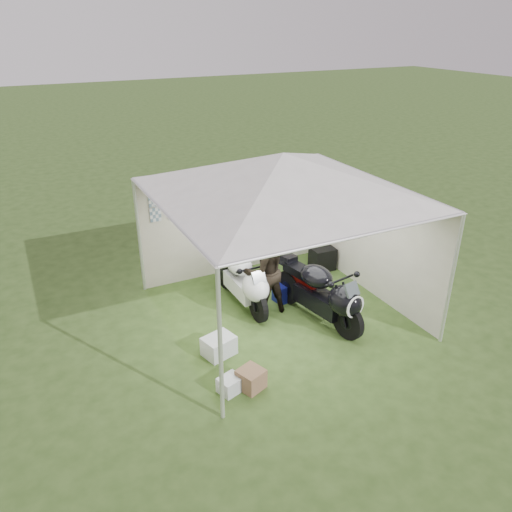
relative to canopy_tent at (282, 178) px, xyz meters
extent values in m
plane|color=#2F471A|center=(0.00, -0.03, -2.58)|extent=(80.00, 80.00, 0.00)
cylinder|color=silver|center=(-2.00, -2.03, -1.43)|extent=(0.06, 0.06, 2.30)
cylinder|color=silver|center=(2.00, -2.03, -1.43)|extent=(0.06, 0.06, 2.30)
cylinder|color=silver|center=(-2.00, 1.97, -1.43)|extent=(0.06, 0.06, 2.30)
cylinder|color=silver|center=(2.00, 1.97, -1.43)|extent=(0.06, 0.06, 2.30)
cube|color=beige|center=(0.00, 1.97, -1.43)|extent=(4.00, 0.02, 2.30)
cube|color=beige|center=(-2.00, -0.03, -1.43)|extent=(0.02, 4.00, 2.30)
cube|color=beige|center=(2.00, -0.03, -1.43)|extent=(0.02, 4.00, 2.30)
pyramid|color=white|center=(0.00, -0.03, 0.07)|extent=(5.66, 5.66, 0.70)
cube|color=#99A5B7|center=(-1.65, 1.95, -0.73)|extent=(0.22, 0.02, 0.28)
cube|color=#99A5B7|center=(-1.30, 1.95, -0.73)|extent=(0.22, 0.02, 0.28)
cube|color=#99A5B7|center=(-0.95, 1.95, -0.73)|extent=(0.22, 0.01, 0.28)
cube|color=#99A5B7|center=(-0.60, 1.95, -0.73)|extent=(0.22, 0.01, 0.28)
cube|color=#99A5B7|center=(-1.65, 1.95, -1.03)|extent=(0.22, 0.02, 0.28)
cube|color=#99A5B7|center=(-1.30, 1.95, -1.03)|extent=(0.22, 0.01, 0.28)
cube|color=#99A5B7|center=(-0.95, 1.95, -1.03)|extent=(0.22, 0.02, 0.28)
cube|color=#99A5B7|center=(-0.60, 1.95, -1.03)|extent=(0.22, 0.01, 0.28)
cylinder|color=#D8590C|center=(0.20, 1.94, -0.63)|extent=(3.20, 0.02, 0.02)
cylinder|color=black|center=(-0.48, -0.09, -2.27)|extent=(0.11, 0.61, 0.61)
cylinder|color=black|center=(-0.49, 1.33, -2.27)|extent=(0.16, 0.61, 0.61)
cube|color=silver|center=(-0.48, 0.57, -2.19)|extent=(0.36, 0.97, 0.30)
ellipsoid|color=silver|center=(-0.48, 0.01, -1.95)|extent=(0.46, 0.61, 0.51)
ellipsoid|color=silver|center=(-0.48, 0.67, -1.78)|extent=(0.45, 0.63, 0.36)
cube|color=black|center=(-0.49, 1.08, -1.84)|extent=(0.27, 0.61, 0.14)
cube|color=silver|center=(-0.49, 1.41, -1.76)|extent=(0.23, 0.31, 0.18)
cube|color=black|center=(-0.49, 0.98, -2.02)|extent=(0.11, 0.56, 0.10)
cube|color=#3F474C|center=(-0.48, -0.11, -1.68)|extent=(0.25, 0.15, 0.21)
cylinder|color=black|center=(0.64, -1.25, -2.25)|extent=(0.22, 0.66, 0.65)
cylinder|color=black|center=(0.36, 0.24, -2.25)|extent=(0.28, 0.67, 0.65)
cube|color=black|center=(0.51, -0.55, -2.16)|extent=(0.55, 1.08, 0.32)
ellipsoid|color=black|center=(0.62, -1.14, -1.91)|extent=(0.59, 0.73, 0.54)
ellipsoid|color=black|center=(0.49, -0.45, -1.73)|extent=(0.59, 0.74, 0.38)
cube|color=black|center=(0.41, -0.02, -1.80)|extent=(0.39, 0.69, 0.15)
cube|color=black|center=(0.35, 0.33, -1.71)|extent=(0.29, 0.36, 0.19)
cube|color=maroon|center=(0.43, -0.13, -1.98)|extent=(0.21, 0.60, 0.11)
cube|color=#3F474C|center=(0.64, -1.27, -1.62)|extent=(0.28, 0.20, 0.23)
cylinder|color=white|center=(0.66, -1.37, -1.91)|extent=(0.39, 0.09, 0.39)
cube|color=#1F26B4|center=(0.35, 0.35, -2.40)|extent=(0.51, 0.37, 0.35)
imported|color=black|center=(-0.24, 0.14, -1.72)|extent=(0.84, 0.66, 1.70)
imported|color=slate|center=(0.38, 1.26, -1.74)|extent=(0.46, 0.65, 1.67)
cube|color=black|center=(1.70, 1.13, -2.33)|extent=(0.52, 0.42, 0.50)
cube|color=silver|center=(-1.50, -0.70, -2.41)|extent=(0.57, 0.49, 0.32)
cube|color=brown|center=(-1.39, -1.66, -2.42)|extent=(0.45, 0.45, 0.31)
cube|color=silver|center=(-1.69, -1.60, -2.46)|extent=(0.39, 0.36, 0.24)
camera|label=1|loc=(-3.93, -6.90, 2.36)|focal=35.00mm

